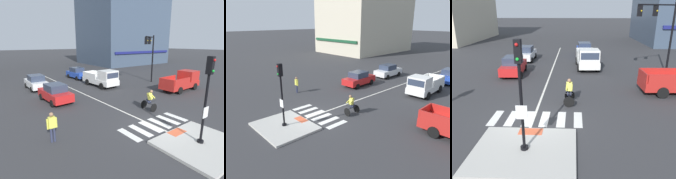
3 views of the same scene
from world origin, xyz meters
The scene contains 18 objects.
ground_plane centered at (0.00, 0.00, 0.00)m, with size 300.00×300.00×0.00m, color #333335.
traffic_island centered at (0.00, -2.65, 0.07)m, with size 4.20×3.46×0.15m, color #B2AFA8.
tactile_pad_front centered at (0.00, -1.27, 0.15)m, with size 1.10×0.60×0.01m, color #DB5B38.
signal_pole centered at (0.00, -2.66, 2.80)m, with size 0.44×0.38×4.40m.
crosswalk_stripe_a centered at (-2.21, 0.33, 0.00)m, with size 0.44×1.80×0.01m, color silver.
crosswalk_stripe_b centered at (-1.33, 0.33, 0.00)m, with size 0.44×1.80×0.01m, color silver.
crosswalk_stripe_c centered at (-0.44, 0.33, 0.00)m, with size 0.44×1.80×0.01m, color silver.
crosswalk_stripe_d centered at (0.44, 0.33, 0.00)m, with size 0.44×1.80×0.01m, color silver.
crosswalk_stripe_e centered at (1.33, 0.33, 0.00)m, with size 0.44×1.80×0.01m, color silver.
crosswalk_stripe_f centered at (2.21, 0.33, 0.00)m, with size 0.44×1.80×0.01m, color silver.
lane_centre_line centered at (-0.15, 10.00, 0.00)m, with size 0.14×28.00×0.01m, color silver.
building_corner_left centered at (-22.56, 32.24, 7.61)m, with size 14.70×19.84×15.19m.
car_blue_eastbound_distant centered at (3.20, 17.84, 0.81)m, with size 2.00×4.18×1.64m.
car_red_westbound_far centered at (-3.39, 8.92, 0.81)m, with size 2.01×4.18×1.64m.
car_white_westbound_distant centered at (-3.49, 14.81, 0.81)m, with size 1.85×4.10×1.64m.
pickup_truck_white_eastbound_far centered at (3.26, 11.28, 0.98)m, with size 2.25×5.19×2.08m.
cyclist centered at (1.70, 2.37, 0.87)m, with size 0.69×1.11×1.68m.
pedestrian_at_curb_left centered at (-5.98, 2.21, 0.98)m, with size 0.55×0.24×1.67m.
Camera 2 is at (12.65, -9.22, 7.19)m, focal length 34.72 mm.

